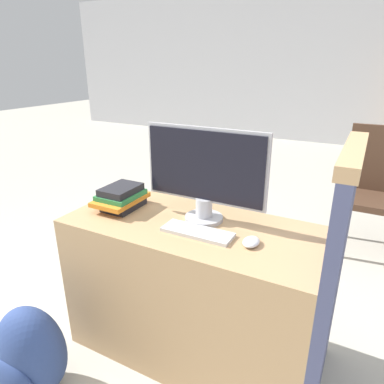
# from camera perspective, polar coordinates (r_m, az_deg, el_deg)

# --- Properties ---
(wall_back) EXTENTS (12.00, 0.06, 2.80)m
(wall_back) POSITION_cam_1_polar(r_m,az_deg,el_deg) (6.97, 23.48, 18.76)
(wall_back) COLOR silver
(wall_back) RESTS_ON ground_plane
(desk) EXTENTS (1.22, 0.55, 0.74)m
(desk) POSITION_cam_1_polar(r_m,az_deg,el_deg) (1.81, -0.01, -15.95)
(desk) COLOR tan
(desk) RESTS_ON ground_plane
(carrel_divider) EXTENTS (0.07, 0.59, 1.18)m
(carrel_divider) POSITION_cam_1_polar(r_m,az_deg,el_deg) (1.56, 22.17, -14.18)
(carrel_divider) COLOR #474C70
(carrel_divider) RESTS_ON ground_plane
(monitor) EXTENTS (0.60, 0.18, 0.45)m
(monitor) POSITION_cam_1_polar(r_m,az_deg,el_deg) (1.57, 2.11, 3.22)
(monitor) COLOR #B7B7BC
(monitor) RESTS_ON desk
(keyboard) EXTENTS (0.32, 0.11, 0.02)m
(keyboard) POSITION_cam_1_polar(r_m,az_deg,el_deg) (1.52, 0.89, -6.69)
(keyboard) COLOR silver
(keyboard) RESTS_ON desk
(mouse) EXTENTS (0.07, 0.10, 0.03)m
(mouse) POSITION_cam_1_polar(r_m,az_deg,el_deg) (1.45, 9.83, -8.18)
(mouse) COLOR silver
(mouse) RESTS_ON desk
(book_stack) EXTENTS (0.19, 0.27, 0.12)m
(book_stack) POSITION_cam_1_polar(r_m,az_deg,el_deg) (1.81, -11.66, -0.87)
(book_stack) COLOR #232328
(book_stack) RESTS_ON desk
(backpack) EXTENTS (0.36, 0.28, 0.44)m
(backpack) POSITION_cam_1_polar(r_m,az_deg,el_deg) (1.87, -25.39, -23.04)
(backpack) COLOR navy
(backpack) RESTS_ON ground_plane
(far_chair) EXTENTS (0.44, 0.44, 1.00)m
(far_chair) POSITION_cam_1_polar(r_m,az_deg,el_deg) (3.05, 27.95, 1.08)
(far_chair) COLOR #4C3323
(far_chair) RESTS_ON ground_plane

